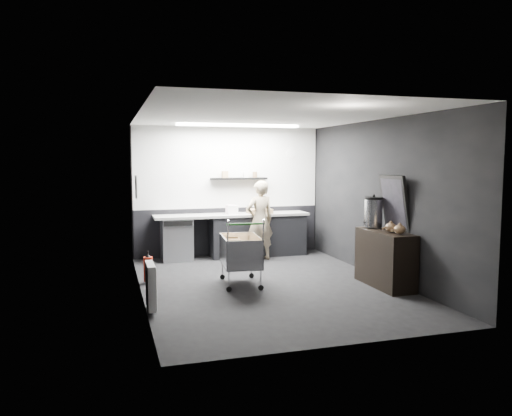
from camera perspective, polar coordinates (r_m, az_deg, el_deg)
name	(u,v)px	position (r m, az deg, el deg)	size (l,w,h in m)	color
floor	(268,285)	(8.17, 1.41, -8.76)	(5.50, 5.50, 0.00)	black
ceiling	(269,116)	(7.94, 1.45, 10.46)	(5.50, 5.50, 0.00)	white
wall_back	(228,191)	(10.58, -3.19, 1.93)	(5.50, 5.50, 0.00)	black
wall_front	(348,223)	(5.41, 10.49, -1.68)	(5.50, 5.50, 0.00)	black
wall_left	(140,205)	(7.57, -13.12, 0.33)	(5.50, 5.50, 0.00)	black
wall_right	(380,199)	(8.77, 13.96, 1.01)	(5.50, 5.50, 0.00)	black
kitchen_wall_panel	(228,168)	(10.55, -3.18, 4.64)	(3.95, 0.02, 1.70)	silver
dado_panel	(229,231)	(10.65, -3.14, -2.64)	(3.95, 0.02, 1.00)	black
floating_shelf	(239,179)	(10.49, -1.97, 3.38)	(1.20, 0.22, 0.04)	black
wall_clock	(291,153)	(10.95, 4.02, 6.24)	(0.20, 0.20, 0.03)	white
poster	(136,187)	(8.85, -13.54, 2.36)	(0.02, 0.30, 0.40)	silver
poster_red_band	(136,183)	(8.85, -13.52, 2.81)	(0.01, 0.22, 0.10)	red
radiator	(151,286)	(6.85, -11.96, -8.68)	(0.10, 0.50, 0.60)	white
ceiling_strip	(239,126)	(9.71, -1.98, 9.40)	(2.40, 0.20, 0.04)	white
prep_counter	(239,235)	(10.39, -2.01, -3.08)	(3.20, 0.61, 0.90)	black
person	(260,220)	(10.01, 0.45, -1.43)	(0.58, 0.38, 1.60)	beige
shopping_cart	(240,254)	(8.07, -1.79, -5.22)	(0.67, 1.02, 1.07)	silver
sideboard	(385,251)	(8.25, 14.51, -4.77)	(0.51, 1.19, 1.78)	black
fire_extinguisher	(148,268)	(8.43, -12.22, -6.74)	(0.15, 0.15, 0.50)	red
cardboard_box	(260,211)	(10.41, 0.42, -0.35)	(0.47, 0.36, 0.09)	#987A51
pink_tub	(230,209)	(10.28, -2.99, -0.16)	(0.19, 0.19, 0.19)	silver
white_container	(232,210)	(10.24, -2.72, -0.20)	(0.20, 0.16, 0.18)	white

